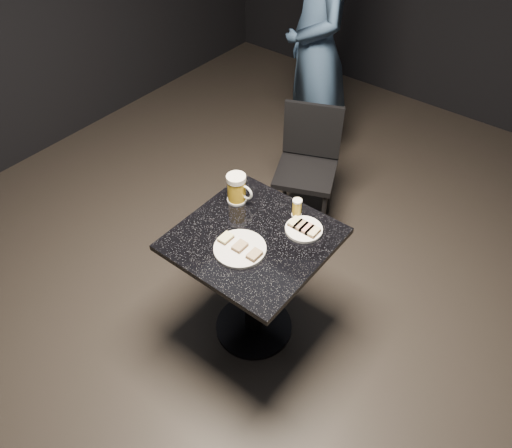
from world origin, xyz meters
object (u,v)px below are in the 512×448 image
Objects in this scene: patron at (317,49)px; chair at (308,162)px; table at (254,270)px; beer_tumbler at (297,208)px; plate_large at (240,249)px; plate_small at (304,229)px; beer_mug at (237,189)px.

chair is at bearing -15.78° from patron.
patron is 2.52× the size of table.
chair is at bearing 107.86° from table.
beer_tumbler is at bearing 74.04° from table.
chair reaches higher than beer_tumbler.
chair is (0.36, -0.59, -0.45)m from patron.
plate_large is at bearing -73.67° from chair.
table is (0.67, -1.54, -0.44)m from patron.
plate_small is 0.10× the size of patron.
beer_mug is (-0.40, -0.03, 0.07)m from plate_small.
patron reaches higher than plate_large.
patron reaches higher than chair.
beer_mug is at bearing -84.53° from chair.
plate_large is 0.29× the size of chair.
plate_large is 0.13× the size of patron.
beer_tumbler is 0.85m from chair.
beer_mug reaches higher than plate_small.
table is at bearing -131.45° from plate_small.
table is at bearing -34.26° from beer_mug.
plate_small is 0.40m from beer_mug.
plate_large is 0.36m from beer_mug.
plate_small is 0.24× the size of table.
beer_tumbler reaches higher than plate_small.
patron is at bearing 119.81° from beer_tumbler.
beer_mug is at bearing -162.15° from beer_tumbler.
plate_small is at bearing -15.59° from patron.
table is 0.87× the size of chair.
beer_tumbler reaches higher than table.
plate_small is 1.16× the size of beer_mug.
beer_mug is 0.32m from beer_tumbler.
beer_tumbler is at bearing 17.85° from beer_mug.
plate_large is at bearing -24.96° from patron.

